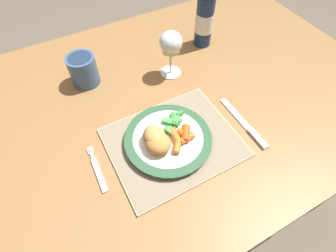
# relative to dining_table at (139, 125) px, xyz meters

# --- Properties ---
(ground_plane) EXTENTS (6.00, 6.00, 0.00)m
(ground_plane) POSITION_rel_dining_table_xyz_m (0.00, 0.00, -0.66)
(ground_plane) COLOR brown
(dining_table) EXTENTS (1.59, 0.92, 0.74)m
(dining_table) POSITION_rel_dining_table_xyz_m (0.00, 0.00, 0.00)
(dining_table) COLOR olive
(dining_table) RESTS_ON ground
(placemat) EXTENTS (0.33, 0.27, 0.01)m
(placemat) POSITION_rel_dining_table_xyz_m (0.04, -0.15, 0.08)
(placemat) COLOR tan
(placemat) RESTS_ON dining_table
(dinner_plate) EXTENTS (0.23, 0.23, 0.02)m
(dinner_plate) POSITION_rel_dining_table_xyz_m (0.03, -0.15, 0.09)
(dinner_plate) COLOR white
(dinner_plate) RESTS_ON placemat
(breaded_croquettes) EXTENTS (0.09, 0.11, 0.05)m
(breaded_croquettes) POSITION_rel_dining_table_xyz_m (-0.01, -0.15, 0.12)
(breaded_croquettes) COLOR tan
(breaded_croquettes) RESTS_ON dinner_plate
(green_beans_pile) EXTENTS (0.08, 0.07, 0.02)m
(green_beans_pile) POSITION_rel_dining_table_xyz_m (0.06, -0.12, 0.11)
(green_beans_pile) COLOR green
(green_beans_pile) RESTS_ON dinner_plate
(glazed_carrots) EXTENTS (0.08, 0.07, 0.02)m
(glazed_carrots) POSITION_rel_dining_table_xyz_m (0.06, -0.17, 0.11)
(glazed_carrots) COLOR orange
(glazed_carrots) RESTS_ON dinner_plate
(fork) EXTENTS (0.02, 0.14, 0.01)m
(fork) POSITION_rel_dining_table_xyz_m (-0.17, -0.14, 0.08)
(fork) COLOR silver
(fork) RESTS_ON dining_table
(table_knife) EXTENTS (0.02, 0.20, 0.01)m
(table_knife) POSITION_rel_dining_table_xyz_m (0.25, -0.21, 0.08)
(table_knife) COLOR silver
(table_knife) RESTS_ON dining_table
(wine_glass) EXTENTS (0.07, 0.07, 0.15)m
(wine_glass) POSITION_rel_dining_table_xyz_m (0.17, 0.09, 0.19)
(wine_glass) COLOR silver
(wine_glass) RESTS_ON dining_table
(bottle) EXTENTS (0.06, 0.06, 0.28)m
(bottle) POSITION_rel_dining_table_xyz_m (0.34, 0.18, 0.19)
(bottle) COLOR navy
(bottle) RESTS_ON dining_table
(drinking_cup) EXTENTS (0.09, 0.09, 0.10)m
(drinking_cup) POSITION_rel_dining_table_xyz_m (-0.09, 0.18, 0.13)
(drinking_cup) COLOR #385684
(drinking_cup) RESTS_ON dining_table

